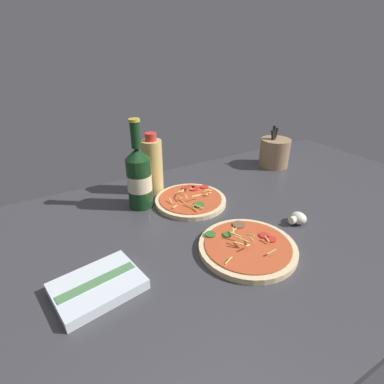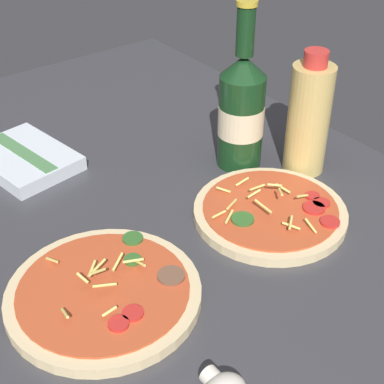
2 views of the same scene
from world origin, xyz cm
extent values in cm
cube|color=#38383D|center=(0.00, 0.00, 1.25)|extent=(160.00, 90.00, 2.50)
cylinder|color=beige|center=(-7.26, -11.43, 3.27)|extent=(24.35, 24.35, 1.54)
cylinder|color=#C14C28|center=(-7.26, -11.43, 4.19)|extent=(21.43, 21.43, 0.30)
cylinder|color=#336628|center=(-13.04, -3.43, 4.54)|extent=(2.82, 2.82, 0.40)
cylinder|color=red|center=(-1.38, -10.84, 4.54)|extent=(2.56, 2.56, 0.40)
cylinder|color=red|center=(-0.99, -13.04, 4.54)|extent=(2.50, 2.50, 0.40)
cylinder|color=brown|center=(-3.86, -3.57, 4.54)|extent=(3.52, 3.52, 0.40)
cylinder|color=#336628|center=(-9.35, -5.79, 4.54)|extent=(2.33, 2.33, 0.40)
cylinder|color=#EADB6B|center=(-8.77, -8.30, 5.92)|extent=(1.88, 2.60, 0.92)
cylinder|color=#EADB6B|center=(-8.97, -13.18, 5.78)|extent=(1.90, 0.93, 0.98)
cylinder|color=#EADB6B|center=(-7.24, -11.87, 7.37)|extent=(0.93, 2.37, 1.14)
cylinder|color=#EADB6B|center=(-10.11, -11.22, 5.57)|extent=(1.86, 1.96, 0.62)
cylinder|color=#EADB6B|center=(-2.64, -13.18, 5.24)|extent=(0.62, 1.97, 0.92)
cylinder|color=#EADB6B|center=(-5.33, -17.48, 5.42)|extent=(2.44, 0.76, 1.17)
cylinder|color=#EADB6B|center=(-15.35, -14.29, 4.79)|extent=(2.47, 0.81, 1.10)
cylinder|color=#EADB6B|center=(-9.03, -11.11, 6.27)|extent=(1.69, 3.23, 0.47)
cylinder|color=#EADB6B|center=(-6.34, -11.64, 5.68)|extent=(1.25, 2.94, 0.84)
cylinder|color=#EADB6B|center=(-8.07, -6.43, 5.61)|extent=(1.76, 2.46, 0.72)
cylinder|color=#EADB6B|center=(-7.61, -5.79, 5.19)|extent=(2.51, 0.37, 1.14)
cylinder|color=beige|center=(-7.22, 16.79, 3.23)|extent=(22.68, 22.68, 1.45)
cylinder|color=#C14C28|center=(-7.22, 16.79, 4.10)|extent=(19.96, 19.96, 0.30)
cylinder|color=#336628|center=(-7.33, 11.44, 4.45)|extent=(3.31, 3.31, 0.40)
cylinder|color=red|center=(-3.24, 23.33, 4.45)|extent=(2.57, 2.57, 0.40)
cylinder|color=red|center=(-5.29, 23.63, 4.45)|extent=(2.22, 2.22, 0.40)
cylinder|color=red|center=(-3.05, 21.52, 4.45)|extent=(3.26, 3.26, 0.40)
cylinder|color=red|center=(0.64, 20.88, 4.45)|extent=(2.81, 2.81, 0.40)
cylinder|color=#EADB6B|center=(-8.93, 19.07, 6.33)|extent=(1.72, 1.84, 0.50)
cylinder|color=#EADB6B|center=(-10.55, 12.13, 4.92)|extent=(1.84, 3.18, 0.84)
cylinder|color=#EADB6B|center=(-8.63, 20.66, 5.24)|extent=(2.64, 0.93, 0.78)
cylinder|color=#EADB6B|center=(-6.41, 14.44, 5.94)|extent=(3.37, 0.41, 0.65)
cylinder|color=#EADB6B|center=(-11.00, 17.52, 5.43)|extent=(0.37, 2.93, 0.63)
cylinder|color=#EADB6B|center=(-5.07, 21.08, 5.66)|extent=(0.37, 2.27, 1.02)
cylinder|color=#EADB6B|center=(-14.07, 17.23, 4.94)|extent=(0.63, 2.44, 0.98)
cylinder|color=#EADB6B|center=(-1.50, 15.28, 5.02)|extent=(2.60, 1.32, 0.41)
cylinder|color=#EADB6B|center=(-6.64, 18.01, 6.79)|extent=(1.96, 1.44, 0.70)
cylinder|color=#EADB6B|center=(-9.56, 15.53, 5.91)|extent=(0.60, 2.34, 0.93)
cylinder|color=#EADB6B|center=(-1.78, 15.39, 5.44)|extent=(2.04, 2.43, 0.47)
cylinder|color=#EADB6B|center=(-14.40, 13.76, 4.69)|extent=(2.15, 1.51, 0.65)
cylinder|color=#EADB6B|center=(0.24, 17.62, 4.84)|extent=(2.74, 0.88, 0.97)
cylinder|color=#EADB6B|center=(-10.01, 9.27, 4.68)|extent=(0.58, 2.71, 0.48)
cylinder|color=#EADB6B|center=(-8.45, 9.85, 4.93)|extent=(1.73, 2.65, 0.70)
cylinder|color=#143819|center=(-21.53, 23.12, 10.37)|extent=(7.43, 7.43, 15.74)
cone|color=#143819|center=(-21.53, 23.12, 19.94)|extent=(7.43, 7.43, 3.40)
cylinder|color=#143819|center=(-21.53, 23.12, 25.42)|extent=(2.82, 2.82, 7.56)
cylinder|color=gold|center=(-21.53, 23.12, 29.60)|extent=(3.25, 3.25, 0.80)
cylinder|color=beige|center=(-21.53, 23.12, 10.68)|extent=(7.51, 7.51, 5.04)
cylinder|color=#D6B766|center=(-13.83, 30.59, 11.53)|extent=(6.77, 6.77, 18.05)
cylinder|color=red|center=(-13.83, 30.59, 21.78)|extent=(3.72, 3.72, 2.46)
cylinder|color=white|center=(11.39, -9.01, 4.17)|extent=(2.14, 2.14, 2.14)
cube|color=silver|center=(-42.87, -6.06, 3.70)|extent=(19.24, 15.33, 2.40)
cube|color=#4C7F4C|center=(-42.87, -6.06, 4.98)|extent=(16.74, 4.86, 0.16)
camera|label=1|loc=(-49.51, -56.02, 49.58)|focal=28.00mm
camera|label=2|loc=(41.33, -34.58, 55.30)|focal=55.00mm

